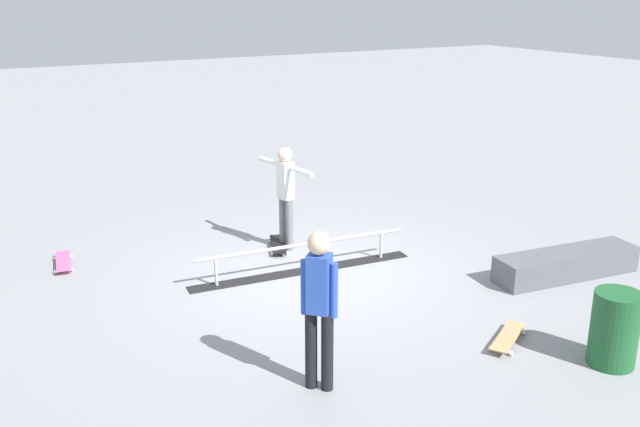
{
  "coord_description": "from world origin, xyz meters",
  "views": [
    {
      "loc": [
        4.33,
        7.9,
        3.82
      ],
      "look_at": [
        0.1,
        0.29,
        1.0
      ],
      "focal_mm": 39.36,
      "sensor_mm": 36.0,
      "label": 1
    }
  ],
  "objects": [
    {
      "name": "grind_rail",
      "position": [
        0.1,
        -0.21,
        0.19
      ],
      "size": [
        3.29,
        0.53,
        0.43
      ],
      "rotation": [
        0.0,
        0.0,
        -0.09
      ],
      "color": "black",
      "rests_on": "ground_plane"
    },
    {
      "name": "skater_main",
      "position": [
        -0.11,
        -1.15,
        0.92
      ],
      "size": [
        0.3,
        1.26,
        1.58
      ],
      "rotation": [
        0.0,
        0.0,
        1.75
      ],
      "color": "slate",
      "rests_on": "ground_plane"
    },
    {
      "name": "trash_bin",
      "position": [
        -1.58,
        3.62,
        0.41
      ],
      "size": [
        0.49,
        0.49,
        0.82
      ],
      "primitive_type": "cylinder",
      "color": "#1E592D",
      "rests_on": "ground_plane"
    },
    {
      "name": "ground_plane",
      "position": [
        0.0,
        0.0,
        0.0
      ],
      "size": [
        60.0,
        60.0,
        0.0
      ],
      "primitive_type": "plane",
      "color": "gray"
    },
    {
      "name": "loose_skateboard_pink",
      "position": [
        3.01,
        -2.06,
        0.07
      ],
      "size": [
        0.34,
        0.82,
        0.09
      ],
      "rotation": [
        0.0,
        0.0,
        4.57
      ],
      "color": "#E05993",
      "rests_on": "ground_plane"
    },
    {
      "name": "skateboard_main",
      "position": [
        0.01,
        -1.19,
        0.07
      ],
      "size": [
        0.48,
        0.82,
        0.09
      ],
      "rotation": [
        0.0,
        0.0,
        1.2
      ],
      "color": "black",
      "rests_on": "ground_plane"
    },
    {
      "name": "bystander_blue_shirt",
      "position": [
        1.36,
        2.53,
        0.93
      ],
      "size": [
        0.31,
        0.32,
        1.65
      ],
      "rotation": [
        0.0,
        0.0,
        2.34
      ],
      "color": "black",
      "rests_on": "ground_plane"
    },
    {
      "name": "skate_ledge",
      "position": [
        -3.0,
        1.71,
        0.18
      ],
      "size": [
        2.16,
        0.75,
        0.37
      ],
      "primitive_type": "cube",
      "rotation": [
        0.0,
        0.0,
        -0.12
      ],
      "color": "#595960",
      "rests_on": "ground_plane"
    },
    {
      "name": "loose_skateboard_natural",
      "position": [
        -0.95,
        2.75,
        0.07
      ],
      "size": [
        0.79,
        0.58,
        0.09
      ],
      "rotation": [
        0.0,
        0.0,
        0.54
      ],
      "color": "tan",
      "rests_on": "ground_plane"
    }
  ]
}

